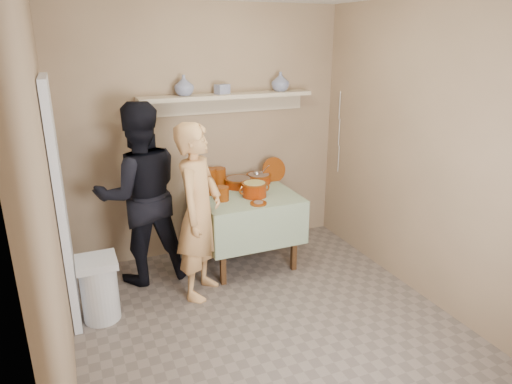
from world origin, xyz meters
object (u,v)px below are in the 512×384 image
person_cook (199,212)px  person_helper (140,194)px  trash_bin (99,289)px  serving_table (245,204)px  cazuela_rice (254,188)px

person_cook → person_helper: (-0.42, 0.49, 0.07)m
person_cook → trash_bin: size_ratio=2.86×
serving_table → trash_bin: 1.64m
person_cook → serving_table: 0.77m
person_cook → cazuela_rice: bearing=-27.8°
serving_table → person_helper: bearing=177.3°
person_cook → trash_bin: bearing=132.8°
person_helper → cazuela_rice: 1.10m
cazuela_rice → person_cook: bearing=-155.3°
person_helper → serving_table: person_helper is taller
person_helper → cazuela_rice: person_helper is taller
person_cook → serving_table: bearing=-16.7°
cazuela_rice → trash_bin: cazuela_rice is taller
person_cook → cazuela_rice: (0.66, 0.30, 0.05)m
person_helper → serving_table: size_ratio=1.78×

